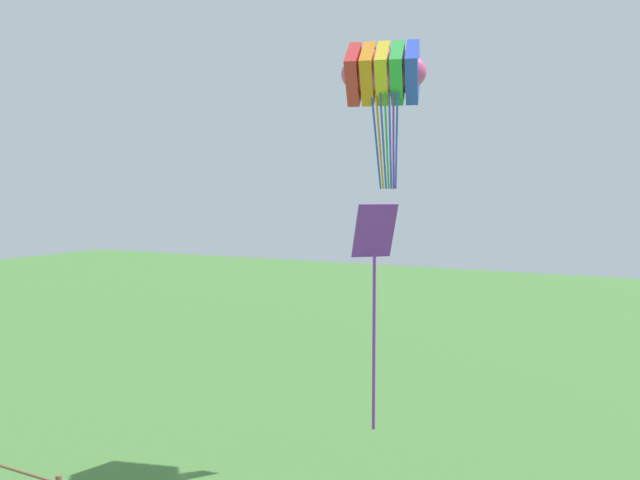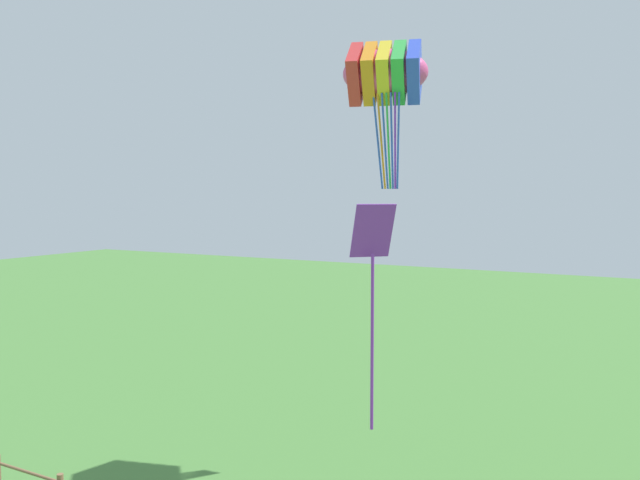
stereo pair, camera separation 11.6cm
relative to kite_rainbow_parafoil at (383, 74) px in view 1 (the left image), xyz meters
The scene contains 2 objects.
kite_rainbow_parafoil is the anchor object (origin of this frame).
kite_purple_streamer 9.16m from the kite_rainbow_parafoil, 69.09° to the right, with size 0.69×0.68×3.48m.
Camera 1 is at (5.73, -1.33, 7.31)m, focal length 35.00 mm.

